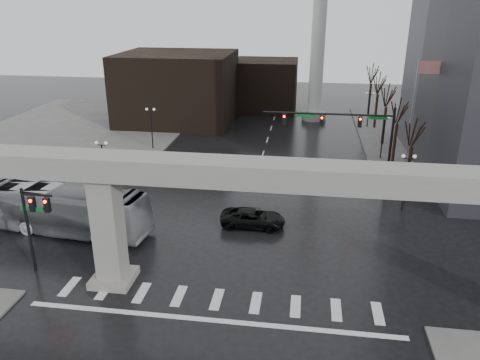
{
  "coord_description": "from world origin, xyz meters",
  "views": [
    {
      "loc": [
        4.83,
        -24.59,
        17.22
      ],
      "look_at": [
        0.17,
        7.74,
        4.5
      ],
      "focal_mm": 35.0,
      "sensor_mm": 36.0,
      "label": 1
    }
  ],
  "objects": [
    {
      "name": "building_far_left",
      "position": [
        -14.0,
        42.0,
        5.0
      ],
      "size": [
        16.0,
        14.0,
        10.0
      ],
      "primitive_type": "cube",
      "color": "black",
      "rests_on": "ground"
    },
    {
      "name": "building_far_mid",
      "position": [
        -2.0,
        52.0,
        4.0
      ],
      "size": [
        10.0,
        10.0,
        8.0
      ],
      "primitive_type": "cube",
      "color": "black",
      "rests_on": "ground"
    },
    {
      "name": "lamp_right_1",
      "position": [
        13.5,
        28.0,
        3.47
      ],
      "size": [
        1.22,
        0.32,
        5.11
      ],
      "color": "black",
      "rests_on": "ground"
    },
    {
      "name": "ground",
      "position": [
        0.0,
        0.0,
        0.0
      ],
      "size": [
        160.0,
        160.0,
        0.0
      ],
      "primitive_type": "plane",
      "color": "black",
      "rests_on": "ground"
    },
    {
      "name": "smokestack",
      "position": [
        6.0,
        46.0,
        13.35
      ],
      "size": [
        3.6,
        3.6,
        30.0
      ],
      "color": "silver",
      "rests_on": "ground"
    },
    {
      "name": "pickup_truck",
      "position": [
        1.02,
        9.15,
        0.72
      ],
      "size": [
        5.18,
        2.4,
        1.44
      ],
      "primitive_type": "imported",
      "rotation": [
        0.0,
        0.0,
        1.57
      ],
      "color": "black",
      "rests_on": "ground"
    },
    {
      "name": "flagpole_assembly",
      "position": [
        15.29,
        22.0,
        7.53
      ],
      "size": [
        2.06,
        0.12,
        12.0
      ],
      "color": "silver",
      "rests_on": "ground"
    },
    {
      "name": "city_bus",
      "position": [
        -13.38,
        6.19,
        1.89
      ],
      "size": [
        13.87,
        4.75,
        3.79
      ],
      "primitive_type": "imported",
      "rotation": [
        0.0,
        0.0,
        1.45
      ],
      "color": "#9D9EA2",
      "rests_on": "ground"
    },
    {
      "name": "tree_right_0",
      "position": [
        14.53,
        18.02,
        2.79
      ],
      "size": [
        1.09,
        1.58,
        7.5
      ],
      "color": "black",
      "rests_on": "ground"
    },
    {
      "name": "lamp_right_2",
      "position": [
        13.5,
        42.0,
        3.47
      ],
      "size": [
        1.22,
        0.32,
        5.11
      ],
      "color": "black",
      "rests_on": "ground"
    },
    {
      "name": "sidewalk_nw",
      "position": [
        -26.0,
        36.0,
        0.07
      ],
      "size": [
        28.0,
        36.0,
        0.15
      ],
      "primitive_type": "cube",
      "color": "slate",
      "rests_on": "ground"
    },
    {
      "name": "tree_right_3",
      "position": [
        14.53,
        42.02,
        2.98
      ],
      "size": [
        1.11,
        1.66,
        8.02
      ],
      "color": "black",
      "rests_on": "ground"
    },
    {
      "name": "lamp_right_0",
      "position": [
        13.5,
        14.0,
        3.47
      ],
      "size": [
        1.22,
        0.32,
        5.11
      ],
      "color": "black",
      "rests_on": "ground"
    },
    {
      "name": "elevated_guideway",
      "position": [
        1.26,
        0.0,
        6.88
      ],
      "size": [
        48.0,
        2.6,
        8.7
      ],
      "color": "gray",
      "rests_on": "ground"
    },
    {
      "name": "lamp_left_0",
      "position": [
        -13.5,
        14.0,
        3.47
      ],
      "size": [
        1.22,
        0.32,
        5.11
      ],
      "color": "black",
      "rests_on": "ground"
    },
    {
      "name": "tree_right_2",
      "position": [
        14.53,
        34.02,
        2.91
      ],
      "size": [
        1.1,
        1.63,
        7.85
      ],
      "color": "black",
      "rests_on": "ground"
    },
    {
      "name": "signal_left_pole",
      "position": [
        -12.25,
        0.5,
        4.07
      ],
      "size": [
        2.3,
        0.3,
        6.0
      ],
      "color": "black",
      "rests_on": "ground"
    },
    {
      "name": "signal_mast_arm",
      "position": [
        8.99,
        18.8,
        5.83
      ],
      "size": [
        12.12,
        0.43,
        8.0
      ],
      "color": "black",
      "rests_on": "ground"
    },
    {
      "name": "lamp_left_1",
      "position": [
        -13.5,
        28.0,
        3.47
      ],
      "size": [
        1.22,
        0.32,
        5.11
      ],
      "color": "black",
      "rests_on": "ground"
    },
    {
      "name": "sidewalk_ne",
      "position": [
        26.0,
        36.0,
        0.07
      ],
      "size": [
        28.0,
        36.0,
        0.15
      ],
      "primitive_type": "cube",
      "color": "slate",
      "rests_on": "ground"
    },
    {
      "name": "tree_right_4",
      "position": [
        14.53,
        50.02,
        3.04
      ],
      "size": [
        1.12,
        1.69,
        8.19
      ],
      "color": "black",
      "rests_on": "ground"
    },
    {
      "name": "lamp_left_2",
      "position": [
        -13.5,
        42.0,
        3.47
      ],
      "size": [
        1.22,
        0.32,
        5.11
      ],
      "color": "black",
      "rests_on": "ground"
    },
    {
      "name": "tree_right_1",
      "position": [
        14.53,
        26.02,
        2.85
      ],
      "size": [
        1.09,
        1.61,
        7.67
      ],
      "color": "black",
      "rests_on": "ground"
    }
  ]
}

